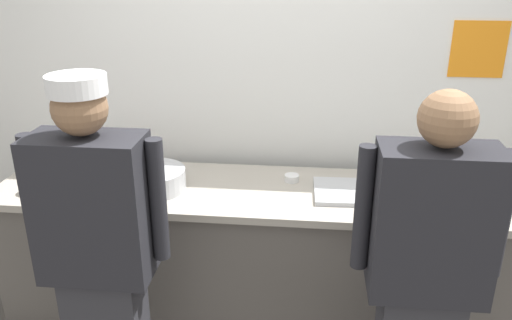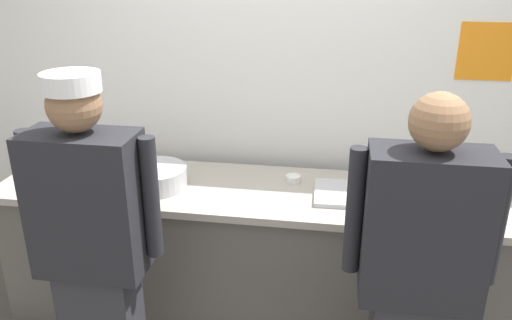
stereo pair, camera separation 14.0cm
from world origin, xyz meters
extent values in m
cube|color=white|center=(0.00, 0.83, 1.42)|extent=(4.68, 0.10, 2.84)
cube|color=orange|center=(1.13, 0.78, 1.59)|extent=(0.30, 0.01, 0.31)
cube|color=#56514C|center=(0.00, 0.36, 0.42)|extent=(2.92, 0.62, 0.85)
cube|color=#A8A093|center=(0.00, 0.36, 0.87)|extent=(2.98, 0.68, 0.04)
cube|color=#232328|center=(-0.65, -0.38, 1.11)|extent=(0.46, 0.24, 0.63)
cylinder|color=#232328|center=(-0.92, -0.34, 1.14)|extent=(0.07, 0.07, 0.53)
cylinder|color=#232328|center=(-0.38, -0.34, 1.14)|extent=(0.07, 0.07, 0.53)
sphere|color=#8C6647|center=(-0.65, -0.38, 1.54)|extent=(0.22, 0.22, 0.22)
cylinder|color=white|center=(-0.65, -0.38, 1.63)|extent=(0.23, 0.23, 0.08)
cube|color=#232328|center=(0.71, -0.36, 1.11)|extent=(0.46, 0.24, 0.63)
cylinder|color=#232328|center=(0.45, -0.32, 1.14)|extent=(0.07, 0.07, 0.53)
cylinder|color=#232328|center=(0.98, -0.32, 1.14)|extent=(0.07, 0.07, 0.53)
sphere|color=#8C6647|center=(0.71, -0.36, 1.53)|extent=(0.21, 0.21, 0.21)
cylinder|color=white|center=(-1.10, 0.49, 0.89)|extent=(0.24, 0.24, 0.01)
cylinder|color=white|center=(-1.10, 0.49, 0.91)|extent=(0.24, 0.24, 0.01)
cylinder|color=white|center=(-1.10, 0.49, 0.92)|extent=(0.24, 0.24, 0.01)
cylinder|color=white|center=(-1.10, 0.49, 0.93)|extent=(0.24, 0.24, 0.01)
cylinder|color=white|center=(-1.10, 0.49, 0.94)|extent=(0.24, 0.24, 0.01)
cylinder|color=white|center=(-1.10, 0.49, 0.95)|extent=(0.24, 0.24, 0.01)
cylinder|color=white|center=(-1.10, 0.49, 0.97)|extent=(0.24, 0.24, 0.01)
cylinder|color=white|center=(-1.10, 0.49, 0.98)|extent=(0.24, 0.24, 0.01)
cylinder|color=#B7BABF|center=(-0.61, 0.30, 0.94)|extent=(0.36, 0.36, 0.11)
cube|color=#B7BABF|center=(0.50, 0.35, 0.90)|extent=(0.49, 0.34, 0.02)
cylinder|color=red|center=(-0.97, 0.19, 0.97)|extent=(0.06, 0.06, 0.16)
cone|color=red|center=(-0.97, 0.19, 1.07)|extent=(0.05, 0.05, 0.04)
cylinder|color=white|center=(1.08, 0.24, 0.91)|extent=(0.08, 0.08, 0.04)
cylinder|color=#5B932D|center=(1.08, 0.24, 0.93)|extent=(0.07, 0.07, 0.01)
cylinder|color=white|center=(0.14, 0.48, 0.91)|extent=(0.08, 0.08, 0.04)
cylinder|color=#5B932D|center=(0.14, 0.48, 0.92)|extent=(0.07, 0.07, 0.01)
cylinder|color=white|center=(-1.26, 0.17, 0.91)|extent=(0.10, 0.10, 0.04)
cylinder|color=red|center=(-1.26, 0.17, 0.92)|extent=(0.08, 0.08, 0.01)
cube|color=#B7BABF|center=(1.23, 0.45, 0.89)|extent=(0.19, 0.03, 0.01)
cube|color=black|center=(1.09, 0.45, 0.90)|extent=(0.09, 0.03, 0.02)
camera|label=1|loc=(0.22, -2.21, 2.08)|focal=36.45mm
camera|label=2|loc=(0.36, -2.19, 2.08)|focal=36.45mm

